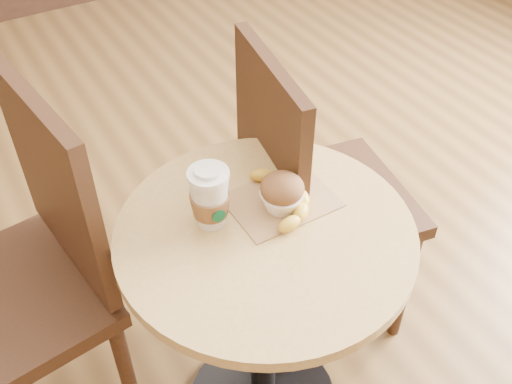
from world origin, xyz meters
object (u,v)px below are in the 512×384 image
banana (283,195)px  chair_right (310,193)px  cafe_table (264,295)px  muffin (282,193)px  chair_left (25,277)px  coffee_cup (210,199)px

banana → chair_right: bearing=54.8°
cafe_table → muffin: bearing=30.3°
cafe_table → chair_left: (-0.49, 0.31, 0.05)m
chair_left → cafe_table: bearing=50.5°
coffee_cup → chair_right: bearing=22.5°
cafe_table → chair_right: bearing=37.8°
chair_right → coffee_cup: chair_right is taller
chair_right → banana: 0.35m
chair_left → banana: chair_left is taller
chair_left → banana: 0.66m
banana → cafe_table: bearing=-129.8°
coffee_cup → banana: 0.18m
chair_left → chair_right: size_ratio=1.04×
chair_left → coffee_cup: bearing=53.5°
chair_right → muffin: size_ratio=9.82×
muffin → banana: (0.02, 0.02, -0.03)m
chair_right → chair_left: bearing=93.6°
chair_right → coffee_cup: size_ratio=6.61×
chair_left → muffin: chair_left is taller
chair_left → chair_right: 0.78m
muffin → banana: size_ratio=0.44×
chair_right → banana: size_ratio=4.32×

